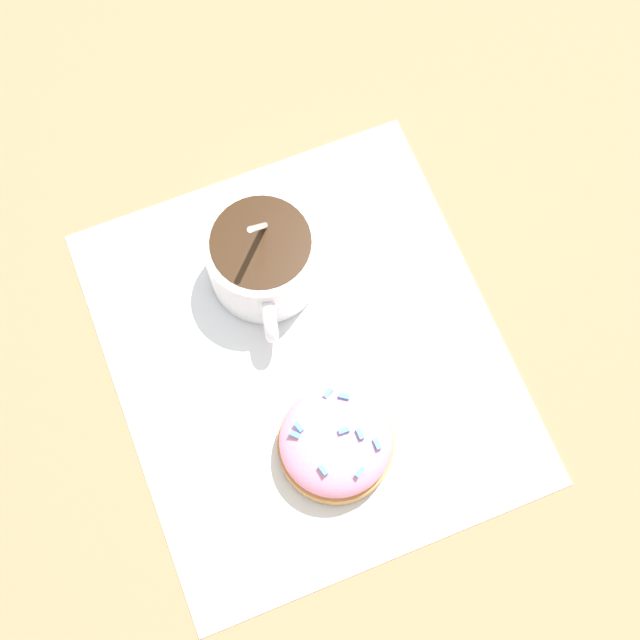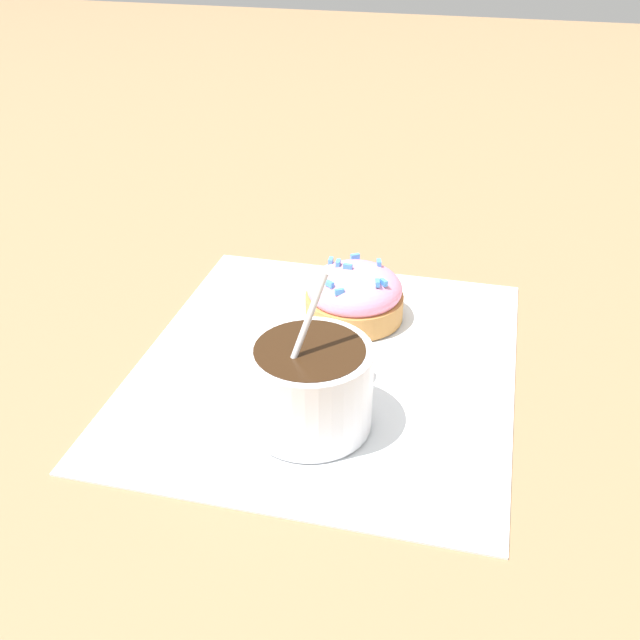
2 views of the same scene
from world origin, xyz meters
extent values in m
plane|color=#93704C|center=(0.00, 0.00, 0.00)|extent=(3.00, 3.00, 0.00)
cube|color=white|center=(0.00, 0.00, 0.00)|extent=(0.30, 0.27, 0.00)
cylinder|color=white|center=(0.07, 0.01, 0.03)|extent=(0.08, 0.08, 0.06)
cylinder|color=#331E0F|center=(0.07, 0.01, 0.05)|extent=(0.07, 0.07, 0.01)
torus|color=white|center=(0.03, 0.02, 0.03)|extent=(0.04, 0.02, 0.04)
ellipsoid|color=silver|center=(0.05, 0.02, 0.01)|extent=(0.03, 0.03, 0.01)
cylinder|color=silver|center=(0.08, 0.00, 0.06)|extent=(0.04, 0.03, 0.09)
cylinder|color=#C18442|center=(-0.07, 0.01, 0.01)|extent=(0.08, 0.08, 0.02)
ellipsoid|color=pink|center=(-0.07, 0.01, 0.03)|extent=(0.07, 0.07, 0.03)
cube|color=#4C99EA|center=(-0.05, -0.01, 0.04)|extent=(0.01, 0.01, 0.00)
cube|color=#4C99EA|center=(-0.06, 0.03, 0.04)|extent=(0.01, 0.01, 0.00)
cube|color=#4C99EA|center=(-0.05, 0.03, 0.04)|extent=(0.01, 0.00, 0.00)
cube|color=#4C99EA|center=(-0.04, 0.00, 0.04)|extent=(0.01, 0.01, 0.00)
cube|color=#4C99EA|center=(-0.07, -0.01, 0.05)|extent=(0.01, 0.00, 0.00)
cube|color=#4C99EA|center=(-0.09, 0.00, 0.04)|extent=(0.01, 0.01, 0.00)
cube|color=#4C99EA|center=(-0.08, 0.02, 0.04)|extent=(0.01, 0.00, 0.00)
cube|color=#4C99EA|center=(-0.08, -0.02, 0.04)|extent=(0.01, 0.00, 0.00)
cube|color=#4C99EA|center=(-0.07, 0.00, 0.05)|extent=(0.00, 0.01, 0.00)
camera|label=1|loc=(-0.16, 0.05, 0.60)|focal=50.00mm
camera|label=2|loc=(0.43, 0.11, 0.31)|focal=42.00mm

